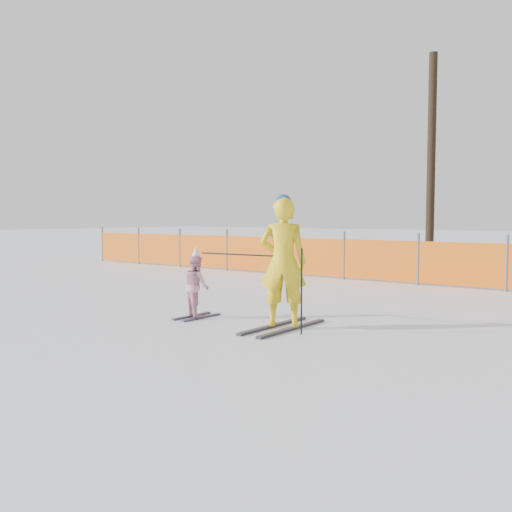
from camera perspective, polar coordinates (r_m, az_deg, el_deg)
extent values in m
plane|color=white|center=(8.96, -1.96, -6.57)|extent=(120.00, 120.00, 0.00)
cube|color=black|center=(8.53, 1.76, -6.98)|extent=(0.09, 1.64, 0.04)
cube|color=black|center=(8.34, 3.67, -7.24)|extent=(0.09, 1.64, 0.04)
imported|color=yellow|center=(8.30, 2.73, -0.61)|extent=(0.81, 0.71, 1.87)
sphere|color=#184B87|center=(8.28, 2.75, 5.35)|extent=(0.25, 0.25, 0.25)
cube|color=black|center=(9.42, -6.46, -5.98)|extent=(0.09, 0.85, 0.03)
cube|color=black|center=(9.27, -5.48, -6.13)|extent=(0.09, 0.85, 0.03)
imported|color=pink|center=(9.27, -6.00, -2.96)|extent=(0.59, 0.54, 0.99)
cone|color=white|center=(9.22, -6.02, 0.29)|extent=(0.19, 0.19, 0.24)
cylinder|color=black|center=(7.93, 4.57, -3.56)|extent=(0.02, 0.02, 1.21)
cylinder|color=black|center=(8.73, -1.88, 0.15)|extent=(1.37, 0.13, 0.02)
cylinder|color=#595960|center=(21.65, -15.11, 1.17)|extent=(0.06, 0.06, 1.25)
cylinder|color=#595960|center=(20.10, -11.64, 1.01)|extent=(0.06, 0.06, 1.25)
cylinder|color=#595960|center=(18.64, -7.61, 0.83)|extent=(0.06, 0.06, 1.25)
cylinder|color=#595960|center=(17.28, -2.92, 0.62)|extent=(0.06, 0.06, 1.25)
cylinder|color=#595960|center=(16.06, 2.52, 0.36)|extent=(0.06, 0.06, 1.25)
cylinder|color=#595960|center=(15.00, 8.79, 0.06)|extent=(0.06, 0.06, 1.25)
cylinder|color=#595960|center=(14.16, 15.91, -0.28)|extent=(0.06, 0.06, 1.25)
cylinder|color=#595960|center=(13.55, 23.80, -0.65)|extent=(0.06, 0.06, 1.25)
cube|color=orange|center=(16.55, 0.18, 0.21)|extent=(14.35, 0.03, 1.00)
cylinder|color=black|center=(18.05, 17.11, 8.89)|extent=(0.25, 0.25, 6.48)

